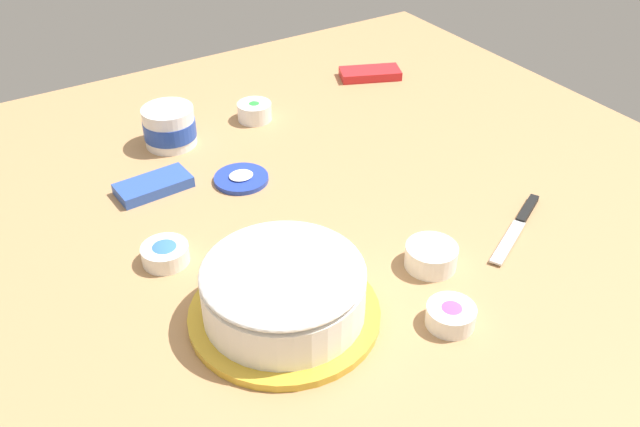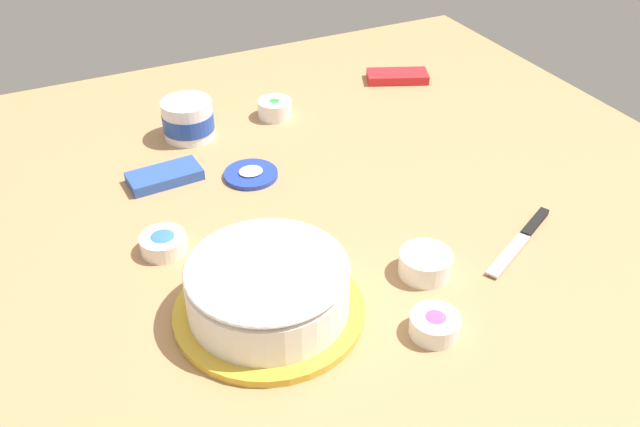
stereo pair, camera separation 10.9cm
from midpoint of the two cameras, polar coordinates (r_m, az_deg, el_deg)
The scene contains 11 objects.
ground_plane at distance 1.38m, azimuth 4.09°, elevation 1.70°, with size 1.54×1.54×0.00m, color tan.
frosted_cake at distance 1.07m, azimuth -1.42°, elevation -6.38°, with size 0.30×0.30×0.12m.
frosting_tub at distance 1.57m, azimuth -8.97°, elevation 7.75°, with size 0.12×0.12×0.09m.
frosting_tub_lid at distance 1.42m, azimuth -3.59°, elevation 3.24°, with size 0.11×0.11×0.02m.
spreading_knife at distance 1.32m, azimuth 18.96°, elevation -1.80°, with size 0.22×0.13×0.01m.
sprinkle_bowl_green at distance 1.64m, azimuth -1.87°, elevation 8.75°, with size 0.08×0.08×0.04m.
sprinkle_bowl_yellow at distance 1.19m, azimuth 11.40°, elevation -4.15°, with size 0.09×0.09×0.04m.
sprinkle_bowl_blue at distance 1.23m, azimuth -10.45°, elevation -2.47°, with size 0.08×0.08×0.03m.
sprinkle_bowl_rainbow at distance 1.08m, azimuth 12.44°, elevation -9.09°, with size 0.08×0.08×0.04m.
candy_box_lower at distance 1.85m, azimuth 8.19°, elevation 11.20°, with size 0.16×0.07×0.02m, color red.
candy_box_upper at distance 1.43m, azimuth -10.69°, elevation 3.02°, with size 0.15×0.07×0.02m, color #2D51B2.
Camera 2 is at (0.54, 1.01, 0.77)m, focal length 38.43 mm.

